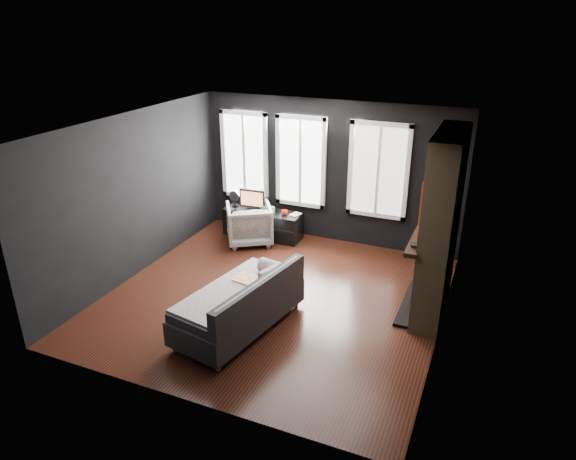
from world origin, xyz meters
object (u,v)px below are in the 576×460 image
at_px(book, 292,209).
at_px(mantel_vase, 427,216).
at_px(monitor, 252,198).
at_px(media_console, 263,223).
at_px(sofa, 239,301).
at_px(armchair, 249,222).
at_px(mug, 284,212).

height_order(book, mantel_vase, mantel_vase).
bearing_deg(monitor, mantel_vase, -19.63).
xyz_separation_m(media_console, monitor, (-0.20, -0.03, 0.51)).
bearing_deg(sofa, media_console, 120.14).
bearing_deg(sofa, monitor, 123.70).
xyz_separation_m(book, mantel_vase, (2.66, -1.12, 0.67)).
relative_size(sofa, mantel_vase, 11.58).
height_order(media_console, book, book).
bearing_deg(armchair, mantel_vase, 136.10).
bearing_deg(book, monitor, -172.65).
height_order(armchair, media_console, armchair).
bearing_deg(sofa, mantel_vase, 52.98).
bearing_deg(armchair, media_console, -139.67).
bearing_deg(monitor, mug, -3.21).
relative_size(monitor, book, 2.43).
bearing_deg(media_console, book, 7.21).
relative_size(media_console, book, 7.14).
distance_m(armchair, mug, 0.70).
bearing_deg(book, mantel_vase, -22.86).
height_order(media_console, monitor, monitor).
relative_size(sofa, mug, 16.51).
bearing_deg(sofa, mug, 111.88).
distance_m(media_console, mug, 0.58).
height_order(armchair, mantel_vase, mantel_vase).
xyz_separation_m(monitor, mug, (0.68, 0.00, -0.18)).
xyz_separation_m(armchair, mantel_vase, (3.36, -0.68, 0.89)).
bearing_deg(monitor, armchair, -78.42).
xyz_separation_m(armchair, media_console, (0.11, 0.37, -0.15)).
xyz_separation_m(sofa, mug, (-0.60, 3.00, 0.17)).
distance_m(sofa, book, 3.15).
xyz_separation_m(armchair, book, (0.71, 0.44, 0.22)).
height_order(sofa, mantel_vase, mantel_vase).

